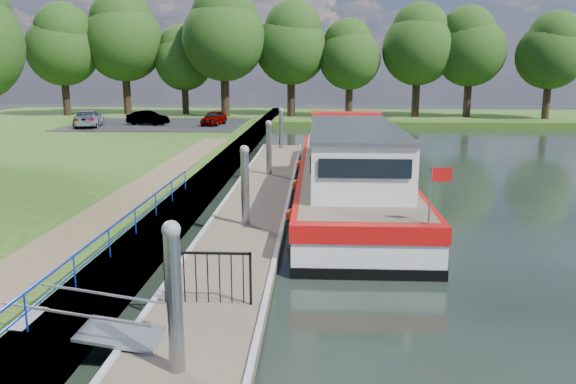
{
  "coord_description": "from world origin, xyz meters",
  "views": [
    {
      "loc": [
        2.24,
        -8.79,
        5.22
      ],
      "look_at": [
        1.35,
        8.82,
        1.4
      ],
      "focal_mm": 35.0,
      "sensor_mm": 36.0,
      "label": 1
    }
  ],
  "objects_px": {
    "car_b": "(148,118)",
    "car_a": "(214,118)",
    "pontoon": "(260,199)",
    "car_c": "(89,118)",
    "barge": "(348,169)"
  },
  "relations": [
    {
      "from": "car_b",
      "to": "car_a",
      "type": "bearing_deg",
      "value": -72.3
    },
    {
      "from": "pontoon",
      "to": "car_c",
      "type": "xyz_separation_m",
      "value": [
        -15.9,
        22.16,
        1.32
      ]
    },
    {
      "from": "barge",
      "to": "car_c",
      "type": "bearing_deg",
      "value": 134.26
    },
    {
      "from": "pontoon",
      "to": "car_c",
      "type": "distance_m",
      "value": 27.31
    },
    {
      "from": "barge",
      "to": "car_a",
      "type": "relative_size",
      "value": 6.15
    },
    {
      "from": "pontoon",
      "to": "car_a",
      "type": "relative_size",
      "value": 8.73
    },
    {
      "from": "barge",
      "to": "car_b",
      "type": "relative_size",
      "value": 6.1
    },
    {
      "from": "barge",
      "to": "car_c",
      "type": "xyz_separation_m",
      "value": [
        -19.49,
        20.01,
        0.41
      ]
    },
    {
      "from": "pontoon",
      "to": "barge",
      "type": "bearing_deg",
      "value": 30.98
    },
    {
      "from": "barge",
      "to": "car_b",
      "type": "xyz_separation_m",
      "value": [
        -15.29,
        21.91,
        0.32
      ]
    },
    {
      "from": "pontoon",
      "to": "car_c",
      "type": "relative_size",
      "value": 6.55
    },
    {
      "from": "car_a",
      "to": "car_b",
      "type": "height_order",
      "value": "car_a"
    },
    {
      "from": "car_c",
      "to": "car_b",
      "type": "bearing_deg",
      "value": -168.17
    },
    {
      "from": "pontoon",
      "to": "barge",
      "type": "relative_size",
      "value": 1.42
    },
    {
      "from": "car_a",
      "to": "car_b",
      "type": "xyz_separation_m",
      "value": [
        -5.47,
        -0.14,
        -0.01
      ]
    }
  ]
}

